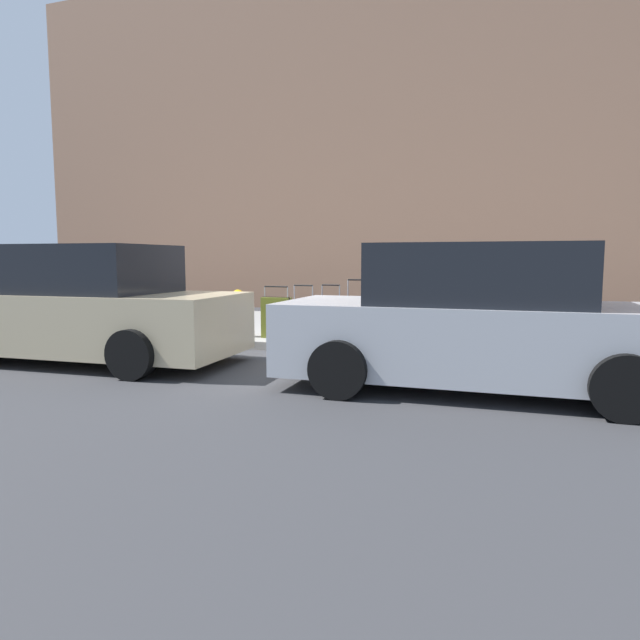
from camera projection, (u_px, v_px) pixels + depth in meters
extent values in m
plane|color=#333335|center=(293.00, 352.00, 9.08)|extent=(40.00, 40.00, 0.00)
cube|color=gray|center=(339.00, 330.00, 11.42)|extent=(18.00, 5.00, 0.14)
cube|color=#936B51|center=(403.00, 142.00, 16.98)|extent=(24.00, 3.00, 10.08)
cube|color=#59601E|center=(487.00, 330.00, 8.45)|extent=(0.47, 0.25, 0.59)
cube|color=black|center=(487.00, 330.00, 8.45)|extent=(0.47, 0.07, 0.60)
cylinder|color=gray|center=(502.00, 310.00, 8.37)|extent=(0.02, 0.02, 0.04)
cylinder|color=gray|center=(474.00, 309.00, 8.47)|extent=(0.02, 0.02, 0.04)
cylinder|color=black|center=(488.00, 308.00, 8.42)|extent=(0.40, 0.05, 0.02)
cylinder|color=black|center=(501.00, 349.00, 8.43)|extent=(0.05, 0.02, 0.04)
cylinder|color=black|center=(473.00, 347.00, 8.54)|extent=(0.05, 0.02, 0.04)
cube|color=red|center=(450.00, 326.00, 8.69)|extent=(0.48, 0.27, 0.64)
cube|color=black|center=(450.00, 326.00, 8.69)|extent=(0.49, 0.06, 0.66)
cylinder|color=gray|center=(465.00, 305.00, 8.59)|extent=(0.02, 0.02, 0.04)
cylinder|color=gray|center=(437.00, 304.00, 8.71)|extent=(0.02, 0.02, 0.04)
cylinder|color=black|center=(451.00, 303.00, 8.65)|extent=(0.42, 0.04, 0.02)
cylinder|color=black|center=(464.00, 346.00, 8.66)|extent=(0.04, 0.02, 0.04)
cylinder|color=black|center=(436.00, 345.00, 8.78)|extent=(0.04, 0.02, 0.04)
cube|color=#0F606B|center=(417.00, 327.00, 8.87)|extent=(0.37, 0.19, 0.58)
cube|color=black|center=(417.00, 327.00, 8.87)|extent=(0.38, 0.04, 0.59)
cylinder|color=gray|center=(428.00, 299.00, 8.77)|extent=(0.02, 0.02, 0.30)
cylinder|color=gray|center=(408.00, 299.00, 8.87)|extent=(0.02, 0.02, 0.30)
cylinder|color=black|center=(418.00, 290.00, 8.80)|extent=(0.31, 0.03, 0.02)
cylinder|color=black|center=(427.00, 344.00, 8.84)|extent=(0.04, 0.02, 0.04)
cylinder|color=black|center=(407.00, 343.00, 8.95)|extent=(0.04, 0.02, 0.04)
cube|color=maroon|center=(388.00, 325.00, 8.93)|extent=(0.38, 0.22, 0.65)
cube|color=black|center=(388.00, 325.00, 8.93)|extent=(0.37, 0.07, 0.66)
cylinder|color=gray|center=(397.00, 303.00, 8.85)|extent=(0.02, 0.02, 0.04)
cylinder|color=gray|center=(378.00, 303.00, 8.92)|extent=(0.02, 0.02, 0.04)
cylinder|color=black|center=(388.00, 302.00, 8.89)|extent=(0.30, 0.05, 0.02)
cylinder|color=black|center=(397.00, 344.00, 8.92)|extent=(0.05, 0.02, 0.04)
cylinder|color=black|center=(378.00, 343.00, 9.00)|extent=(0.05, 0.02, 0.04)
cube|color=black|center=(359.00, 320.00, 9.13)|extent=(0.45, 0.24, 0.74)
cube|color=black|center=(359.00, 320.00, 9.13)|extent=(0.44, 0.08, 0.75)
cylinder|color=gray|center=(370.00, 289.00, 9.03)|extent=(0.02, 0.02, 0.29)
cylinder|color=gray|center=(348.00, 289.00, 9.11)|extent=(0.02, 0.02, 0.29)
cylinder|color=black|center=(359.00, 280.00, 9.05)|extent=(0.37, 0.06, 0.02)
cylinder|color=black|center=(370.00, 342.00, 9.12)|extent=(0.05, 0.02, 0.04)
cylinder|color=black|center=(347.00, 341.00, 9.21)|extent=(0.05, 0.02, 0.04)
cube|color=navy|center=(331.00, 321.00, 9.31)|extent=(0.39, 0.23, 0.66)
cube|color=black|center=(331.00, 321.00, 9.31)|extent=(0.38, 0.06, 0.68)
cylinder|color=gray|center=(340.00, 293.00, 9.20)|extent=(0.02, 0.02, 0.27)
cylinder|color=gray|center=(322.00, 293.00, 9.32)|extent=(0.02, 0.02, 0.27)
cylinder|color=black|center=(331.00, 285.00, 9.25)|extent=(0.31, 0.05, 0.02)
cylinder|color=black|center=(340.00, 340.00, 9.28)|extent=(0.05, 0.02, 0.04)
cylinder|color=black|center=(322.00, 339.00, 9.41)|extent=(0.05, 0.02, 0.04)
cube|color=#9EA0A8|center=(303.00, 322.00, 9.45)|extent=(0.42, 0.28, 0.62)
cube|color=black|center=(303.00, 322.00, 9.45)|extent=(0.41, 0.08, 0.63)
cylinder|color=gray|center=(313.00, 295.00, 9.33)|extent=(0.02, 0.02, 0.31)
cylinder|color=gray|center=(294.00, 294.00, 9.47)|extent=(0.02, 0.02, 0.31)
cylinder|color=black|center=(303.00, 285.00, 9.39)|extent=(0.34, 0.05, 0.02)
cylinder|color=black|center=(313.00, 339.00, 9.41)|extent=(0.05, 0.02, 0.04)
cylinder|color=black|center=(294.00, 338.00, 9.56)|extent=(0.05, 0.02, 0.04)
cube|color=#59601E|center=(276.00, 318.00, 9.71)|extent=(0.50, 0.22, 0.70)
cube|color=black|center=(276.00, 318.00, 9.71)|extent=(0.50, 0.05, 0.72)
cylinder|color=gray|center=(288.00, 292.00, 9.59)|extent=(0.02, 0.02, 0.19)
cylinder|color=gray|center=(265.00, 292.00, 9.74)|extent=(0.02, 0.02, 0.19)
cylinder|color=black|center=(276.00, 287.00, 9.65)|extent=(0.43, 0.03, 0.02)
cylinder|color=black|center=(288.00, 337.00, 9.67)|extent=(0.04, 0.02, 0.04)
cylinder|color=black|center=(265.00, 336.00, 9.82)|extent=(0.04, 0.02, 0.04)
cylinder|color=#D89E0C|center=(238.00, 317.00, 9.88)|extent=(0.20, 0.20, 0.67)
sphere|color=#D89E0C|center=(238.00, 296.00, 9.84)|extent=(0.21, 0.21, 0.21)
cylinder|color=#D89E0C|center=(231.00, 315.00, 9.93)|extent=(0.09, 0.10, 0.09)
cylinder|color=#D89E0C|center=(246.00, 316.00, 9.83)|extent=(0.09, 0.10, 0.09)
cylinder|color=brown|center=(207.00, 315.00, 9.91)|extent=(0.16, 0.16, 0.77)
cylinder|color=slate|center=(565.00, 315.00, 8.35)|extent=(0.05, 0.05, 1.05)
cube|color=#1E2328|center=(567.00, 273.00, 8.28)|extent=(0.12, 0.09, 0.22)
cube|color=#B2B5BA|center=(476.00, 340.00, 6.40)|extent=(4.48, 1.82, 0.82)
cube|color=black|center=(478.00, 274.00, 6.32)|extent=(2.35, 1.64, 0.67)
cylinder|color=black|center=(338.00, 369.00, 6.03)|extent=(0.64, 0.23, 0.64)
cylinder|color=black|center=(374.00, 346.00, 7.68)|extent=(0.64, 0.23, 0.64)
cylinder|color=black|center=(625.00, 388.00, 5.17)|extent=(0.64, 0.23, 0.64)
cylinder|color=black|center=(596.00, 357.00, 6.82)|extent=(0.64, 0.23, 0.64)
cube|color=tan|center=(85.00, 321.00, 8.22)|extent=(4.68, 2.02, 0.84)
cube|color=black|center=(83.00, 269.00, 8.14)|extent=(2.47, 1.77, 0.69)
cylinder|color=black|center=(52.00, 329.00, 9.53)|extent=(0.65, 0.25, 0.64)
cylinder|color=black|center=(132.00, 354.00, 6.97)|extent=(0.65, 0.25, 0.64)
cylinder|color=black|center=(203.00, 335.00, 8.71)|extent=(0.65, 0.25, 0.64)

